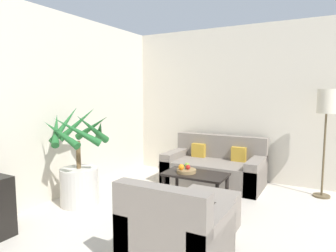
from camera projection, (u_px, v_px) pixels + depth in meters
The scene contains 11 objects.
wall_back at pixel (300, 105), 4.83m from camera, with size 7.62×0.06×2.70m.
potted_palm at pixel (79, 171), 4.10m from camera, with size 0.90×0.91×1.38m.
sofa_loveseat at pixel (214, 168), 5.08m from camera, with size 1.62×0.86×0.80m.
floor_lamp at pixel (327, 109), 4.33m from camera, with size 0.26×0.26×1.60m.
coffee_table at pixel (195, 178), 4.21m from camera, with size 0.88×0.51×0.42m.
fruit_bowl at pixel (186, 171), 4.24m from camera, with size 0.28×0.28×0.05m.
apple_red at pixel (188, 167), 4.23m from camera, with size 0.07×0.07×0.07m.
apple_green at pixel (187, 165), 4.31m from camera, with size 0.08×0.08×0.08m.
orange_fruit at pixel (181, 167), 4.19m from camera, with size 0.08×0.08×0.08m.
armchair at pixel (176, 235), 2.69m from camera, with size 0.85×0.79×0.80m.
ottoman at pixel (209, 211), 3.41m from camera, with size 0.61×0.46×0.41m.
Camera 1 is at (0.44, 1.52, 1.55)m, focal length 32.00 mm.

